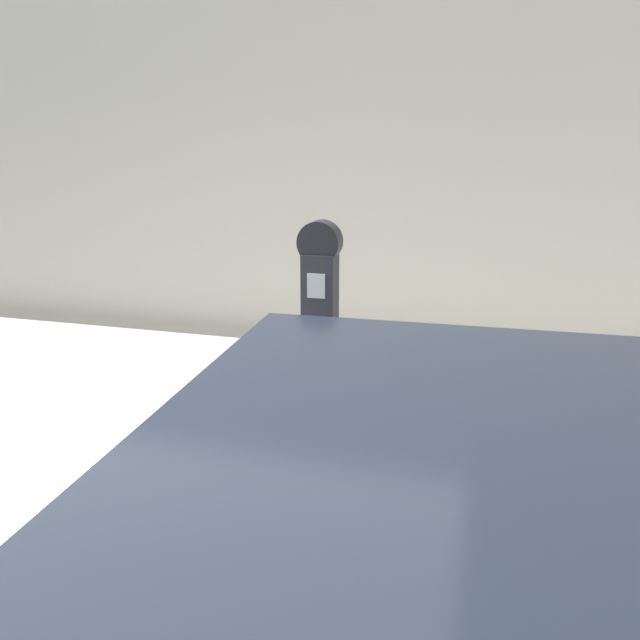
{
  "coord_description": "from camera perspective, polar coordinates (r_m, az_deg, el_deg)",
  "views": [
    {
      "loc": [
        1.27,
        -1.77,
        2.02
      ],
      "look_at": [
        0.49,
        1.08,
        1.16
      ],
      "focal_mm": 35.0,
      "sensor_mm": 36.0,
      "label": 1
    }
  ],
  "objects": [
    {
      "name": "parking_meter",
      "position": [
        3.08,
        -0.0,
        0.07
      ],
      "size": [
        0.21,
        0.14,
        1.5
      ],
      "color": "slate",
      "rests_on": "sidewalk"
    },
    {
      "name": "building_facade",
      "position": [
        6.02,
        3.22,
        25.75
      ],
      "size": [
        24.0,
        0.3,
        6.03
      ],
      "color": "beige",
      "rests_on": "ground_plane"
    },
    {
      "name": "sidewalk",
      "position": [
        4.6,
        -2.25,
        -8.75
      ],
      "size": [
        24.0,
        2.8,
        0.15
      ],
      "color": "#ADAAA3",
      "rests_on": "ground_plane"
    }
  ]
}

